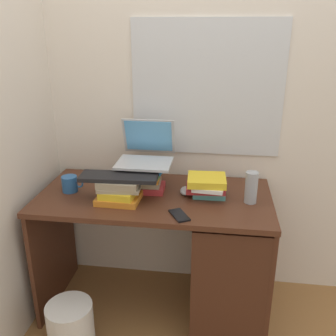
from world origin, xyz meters
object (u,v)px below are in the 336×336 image
object	(u,v)px
computer_mouse	(185,191)
water_bottle	(251,187)
book_stack_tall	(145,178)
laptop	(146,152)
desk	(211,255)
cell_phone	(179,215)
wastebasket	(71,330)
book_stack_keyboard_riser	(119,191)
book_stack_side	(207,185)
mug	(70,184)
keyboard	(119,177)

from	to	relation	value
computer_mouse	water_bottle	distance (m)	0.37
book_stack_tall	laptop	distance (m)	0.15
desk	cell_phone	distance (m)	0.45
desk	wastebasket	world-z (taller)	desk
book_stack_keyboard_riser	book_stack_side	world-z (taller)	book_stack_keyboard_riser
laptop	desk	bearing A→B (deg)	-19.59
laptop	wastebasket	bearing A→B (deg)	-120.00
laptop	wastebasket	distance (m)	1.05
mug	wastebasket	distance (m)	0.79
laptop	book_stack_keyboard_riser	bearing A→B (deg)	-115.86
book_stack_keyboard_riser	cell_phone	size ratio (longest dim) A/B	1.80
keyboard	computer_mouse	distance (m)	0.40
computer_mouse	water_bottle	bearing A→B (deg)	-10.11
book_stack_tall	mug	world-z (taller)	book_stack_tall
desk	water_bottle	xyz separation A→B (m)	(0.20, -0.00, 0.44)
wastebasket	laptop	bearing A→B (deg)	60.00
laptop	computer_mouse	distance (m)	0.32
book_stack_tall	computer_mouse	size ratio (longest dim) A/B	2.18
book_stack_keyboard_riser	mug	xyz separation A→B (m)	(-0.32, 0.09, -0.02)
mug	laptop	bearing A→B (deg)	17.92
book_stack_keyboard_riser	cell_phone	distance (m)	0.37
book_stack_side	desk	bearing A→B (deg)	-50.84
book_stack_keyboard_riser	cell_phone	world-z (taller)	book_stack_keyboard_riser
book_stack_side	mug	bearing A→B (deg)	-177.11
book_stack_side	wastebasket	size ratio (longest dim) A/B	0.72
laptop	cell_phone	world-z (taller)	laptop
book_stack_keyboard_riser	laptop	xyz separation A→B (m)	(0.11, 0.23, 0.16)
mug	wastebasket	bearing A→B (deg)	-75.64
computer_mouse	water_bottle	xyz separation A→B (m)	(0.36, -0.06, 0.07)
cell_phone	wastebasket	world-z (taller)	cell_phone
mug	wastebasket	xyz separation A→B (m)	(0.11, -0.42, -0.67)
mug	wastebasket	world-z (taller)	mug
desk	book_stack_side	distance (m)	0.43
laptop	book_stack_tall	bearing A→B (deg)	-88.22
computer_mouse	mug	xyz separation A→B (m)	(-0.67, -0.06, 0.03)
computer_mouse	desk	bearing A→B (deg)	-21.54
book_stack_tall	book_stack_keyboard_riser	bearing A→B (deg)	-124.35
mug	wastebasket	size ratio (longest dim) A/B	0.40
book_stack_side	water_bottle	bearing A→B (deg)	-10.96
book_stack_keyboard_riser	keyboard	world-z (taller)	keyboard
laptop	cell_phone	xyz separation A→B (m)	(0.24, -0.36, -0.21)
book_stack_side	keyboard	bearing A→B (deg)	-165.75
cell_phone	laptop	bearing A→B (deg)	93.90
mug	keyboard	bearing A→B (deg)	-14.27
desk	cell_phone	world-z (taller)	cell_phone
book_stack_tall	book_stack_side	world-z (taller)	book_stack_tall
desk	wastebasket	bearing A→B (deg)	-150.33
cell_phone	book_stack_side	bearing A→B (deg)	33.96
desk	book_stack_tall	size ratio (longest dim) A/B	5.83
laptop	mug	distance (m)	0.48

